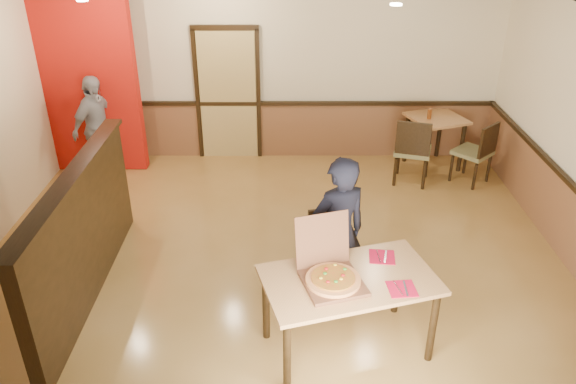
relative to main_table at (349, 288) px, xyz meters
name	(u,v)px	position (x,y,z in m)	size (l,w,h in m)	color
floor	(274,280)	(-0.71, 1.08, -0.72)	(7.00, 7.00, 0.00)	#B68947
ceiling	(271,31)	(-0.71, 1.08, 2.08)	(7.00, 7.00, 0.00)	black
wall_back	(278,73)	(-0.71, 4.58, 0.68)	(7.00, 7.00, 0.00)	beige
wainscot_back	(278,130)	(-0.71, 4.55, -0.27)	(7.00, 0.04, 0.90)	brown
chair_rail_back	(278,103)	(-0.71, 4.53, 0.20)	(7.00, 0.06, 0.06)	black
back_door	(228,95)	(-1.51, 4.54, 0.33)	(0.90, 0.06, 2.10)	tan
booth_partition	(83,235)	(-2.71, 0.88, 0.02)	(0.20, 3.10, 1.44)	black
red_accent_panel	(84,83)	(-3.61, 4.08, 0.68)	(1.60, 0.20, 2.78)	#B8150D
spot_a	(82,0)	(-3.01, 2.88, 2.06)	(0.14, 0.14, 0.02)	#FAE7AF
spot_c	(396,4)	(0.69, 2.58, 2.06)	(0.14, 0.14, 0.02)	#FAE7AF
main_table	(349,288)	(0.00, 0.00, 0.00)	(1.74, 1.29, 0.83)	tan
diner_chair	(332,252)	(-0.09, 0.85, -0.18)	(0.57, 0.57, 0.99)	olive
side_chair_left	(413,149)	(1.29, 3.51, -0.15)	(0.64, 0.64, 1.04)	olive
side_chair_right	(477,151)	(2.26, 3.53, -0.19)	(0.68, 0.68, 0.97)	olive
side_table	(435,128)	(1.76, 4.13, -0.07)	(1.00, 1.00, 0.83)	tan
diner	(338,234)	(-0.05, 0.70, 0.13)	(0.62, 0.41, 1.71)	black
passerby	(97,128)	(-3.43, 3.79, 0.07)	(0.93, 0.39, 1.59)	#93929A
pizza_box	(331,275)	(-0.17, -0.05, 0.18)	(0.66, 0.72, 0.54)	brown
pizza	(333,280)	(-0.16, -0.10, 0.17)	(0.49, 0.49, 0.03)	#E99854
napkin_near	(402,289)	(0.44, -0.16, 0.11)	(0.26, 0.26, 0.01)	red
napkin_far	(382,257)	(0.34, 0.33, 0.11)	(0.27, 0.27, 0.01)	red
condiment	(430,114)	(1.62, 4.06, 0.19)	(0.06, 0.06, 0.16)	brown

